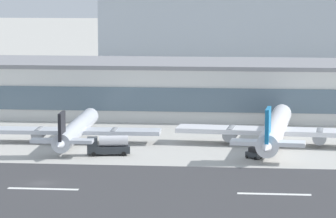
% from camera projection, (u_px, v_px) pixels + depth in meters
% --- Properties ---
extents(ground_plane, '(1400.00, 1400.00, 0.00)m').
position_uv_depth(ground_plane, '(41.00, 184.00, 158.00)').
color(ground_plane, '#B2AFA8').
extents(runway_strip, '(800.00, 42.00, 0.08)m').
position_uv_depth(runway_strip, '(35.00, 189.00, 153.80)').
color(runway_strip, '#38383A').
rests_on(runway_strip, ground_plane).
extents(runway_centreline_dash_4, '(12.00, 1.20, 0.01)m').
position_uv_depth(runway_centreline_dash_4, '(43.00, 189.00, 153.67)').
color(runway_centreline_dash_4, white).
rests_on(runway_centreline_dash_4, runway_strip).
extents(runway_centreline_dash_5, '(12.00, 1.20, 0.01)m').
position_uv_depth(runway_centreline_dash_5, '(274.00, 194.00, 149.89)').
color(runway_centreline_dash_5, white).
rests_on(runway_centreline_dash_5, runway_strip).
extents(terminal_building, '(202.31, 29.98, 13.94)m').
position_uv_depth(terminal_building, '(193.00, 88.00, 238.11)').
color(terminal_building, silver).
rests_on(terminal_building, ground_plane).
extents(distant_hotel_block, '(147.35, 35.33, 36.76)m').
position_uv_depth(distant_hotel_block, '(290.00, 22.00, 362.58)').
color(distant_hotel_block, '#A8B2BC').
rests_on(distant_hotel_block, ground_plane).
extents(airliner_black_tail_gate_0, '(36.33, 43.06, 8.98)m').
position_uv_depth(airliner_black_tail_gate_0, '(76.00, 130.00, 196.66)').
color(airliner_black_tail_gate_0, silver).
rests_on(airliner_black_tail_gate_0, ground_plane).
extents(airliner_blue_tail_gate_1, '(42.10, 50.74, 10.60)m').
position_uv_depth(airliner_blue_tail_gate_1, '(275.00, 130.00, 193.51)').
color(airliner_blue_tail_gate_1, silver).
rests_on(airliner_blue_tail_gate_1, ground_plane).
extents(service_fuel_truck_0, '(8.81, 3.98, 3.95)m').
position_uv_depth(service_fuel_truck_0, '(108.00, 145.00, 183.51)').
color(service_fuel_truck_0, '#2D3338').
rests_on(service_fuel_truck_0, ground_plane).
extents(service_baggage_tug_1, '(3.46, 3.31, 2.20)m').
position_uv_depth(service_baggage_tug_1, '(254.00, 153.00, 180.12)').
color(service_baggage_tug_1, '#2D3338').
rests_on(service_baggage_tug_1, ground_plane).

